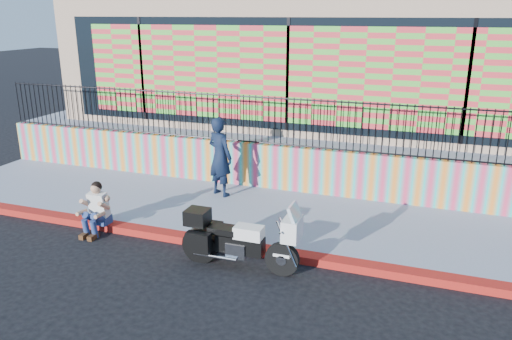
% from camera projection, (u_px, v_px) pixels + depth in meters
% --- Properties ---
extents(ground, '(90.00, 90.00, 0.00)m').
position_uv_depth(ground, '(226.00, 248.00, 9.66)').
color(ground, black).
rests_on(ground, ground).
extents(red_curb, '(16.00, 0.30, 0.15)m').
position_uv_depth(red_curb, '(226.00, 245.00, 9.63)').
color(red_curb, '#A30B1C').
rests_on(red_curb, ground).
extents(sidewalk, '(16.00, 3.00, 0.15)m').
position_uv_depth(sidewalk, '(255.00, 214.00, 11.11)').
color(sidewalk, gray).
rests_on(sidewalk, ground).
extents(mural_wall, '(16.00, 0.20, 1.10)m').
position_uv_depth(mural_wall, '(276.00, 167.00, 12.36)').
color(mural_wall, '#DE3A63').
rests_on(mural_wall, sidewalk).
extents(metal_fence, '(15.80, 0.04, 1.20)m').
position_uv_depth(metal_fence, '(277.00, 121.00, 12.02)').
color(metal_fence, black).
rests_on(metal_fence, mural_wall).
extents(elevated_platform, '(16.00, 10.00, 1.25)m').
position_uv_depth(elevated_platform, '(321.00, 127.00, 16.97)').
color(elevated_platform, gray).
rests_on(elevated_platform, ground).
extents(storefront_building, '(14.00, 8.06, 4.00)m').
position_uv_depth(storefront_building, '(323.00, 49.00, 15.98)').
color(storefront_building, tan).
rests_on(storefront_building, elevated_platform).
extents(police_motorcycle, '(2.15, 0.71, 1.34)m').
position_uv_depth(police_motorcycle, '(238.00, 238.00, 8.78)').
color(police_motorcycle, black).
rests_on(police_motorcycle, ground).
extents(police_officer, '(0.82, 0.69, 1.91)m').
position_uv_depth(police_officer, '(220.00, 156.00, 11.80)').
color(police_officer, black).
rests_on(police_officer, sidewalk).
extents(seated_man, '(0.54, 0.71, 1.06)m').
position_uv_depth(seated_man, '(95.00, 213.00, 10.17)').
color(seated_man, navy).
rests_on(seated_man, ground).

